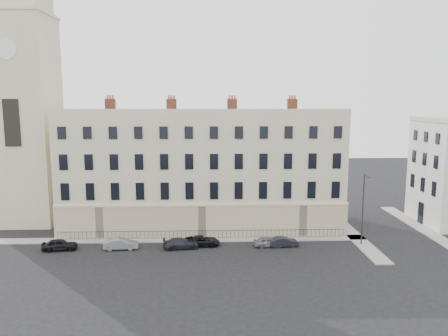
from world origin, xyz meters
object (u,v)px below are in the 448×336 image
(car_b, at_px, (121,244))
(car_d, at_px, (202,241))
(car_f, at_px, (284,242))
(car_a, at_px, (60,245))
(streetlamp, at_px, (363,206))
(car_e, at_px, (269,242))
(car_c, at_px, (181,243))

(car_b, relative_size, car_d, 0.92)
(car_b, distance_m, car_f, 18.70)
(car_a, height_order, streetlamp, streetlamp)
(car_a, relative_size, streetlamp, 0.45)
(car_b, distance_m, car_e, 16.96)
(car_a, distance_m, streetlamp, 35.02)
(car_e, height_order, car_f, car_e)
(car_d, bearing_deg, car_a, 92.78)
(car_b, bearing_deg, car_a, 86.99)
(car_c, distance_m, car_e, 10.11)
(car_f, distance_m, streetlamp, 10.11)
(car_b, xyz_separation_m, car_e, (16.95, 0.29, -0.05))
(car_e, xyz_separation_m, car_f, (1.74, -0.04, -0.02))
(car_e, relative_size, streetlamp, 0.40)
(car_b, height_order, car_e, car_b)
(car_c, distance_m, streetlamp, 21.47)
(car_c, relative_size, streetlamp, 0.49)
(car_b, bearing_deg, car_f, -93.47)
(car_f, bearing_deg, streetlamp, -94.56)
(car_f, bearing_deg, car_e, 83.22)
(car_f, bearing_deg, car_d, 80.98)
(car_e, bearing_deg, car_b, 85.81)
(car_b, xyz_separation_m, car_d, (9.21, 0.84, -0.05))
(streetlamp, bearing_deg, car_c, 176.64)
(car_b, distance_m, streetlamp, 28.22)
(car_c, relative_size, car_f, 1.20)
(car_d, bearing_deg, car_f, -94.34)
(car_a, bearing_deg, streetlamp, -97.45)
(car_f, relative_size, streetlamp, 0.41)
(car_b, xyz_separation_m, car_c, (6.85, -0.02, -0.03))
(car_c, relative_size, car_e, 1.21)
(car_b, relative_size, streetlamp, 0.45)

